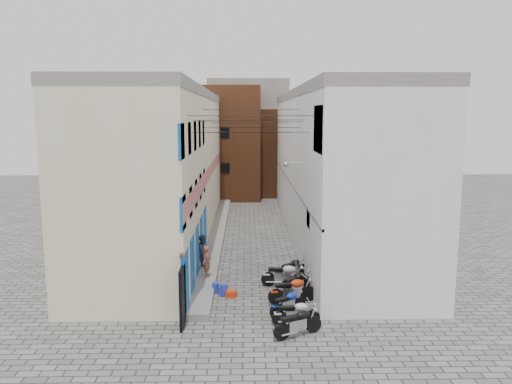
{
  "coord_description": "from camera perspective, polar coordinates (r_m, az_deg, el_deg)",
  "views": [
    {
      "loc": [
        -0.23,
        -17.49,
        7.56
      ],
      "look_at": [
        0.35,
        11.69,
        3.0
      ],
      "focal_mm": 35.0,
      "sensor_mm": 36.0,
      "label": 1
    }
  ],
  "objects": [
    {
      "name": "building_far_brick_left",
      "position": [
        45.59,
        -3.38,
        5.65
      ],
      "size": [
        6.0,
        6.0,
        10.0
      ],
      "primitive_type": "cube",
      "color": "brown",
      "rests_on": "ground"
    },
    {
      "name": "far_shopfront",
      "position": [
        43.16,
        -0.82,
        0.41
      ],
      "size": [
        2.0,
        0.3,
        2.4
      ],
      "primitive_type": "cube",
      "color": "black",
      "rests_on": "ground"
    },
    {
      "name": "building_far_concrete",
      "position": [
        51.53,
        -0.88,
        6.59
      ],
      "size": [
        8.0,
        5.0,
        11.0
      ],
      "primitive_type": "cube",
      "color": "slate",
      "rests_on": "ground"
    },
    {
      "name": "water_jug_near",
      "position": [
        21.39,
        -3.71,
        -11.1
      ],
      "size": [
        0.39,
        0.39,
        0.52
      ],
      "primitive_type": "cylinder",
      "rotation": [
        0.0,
        0.0,
        0.2
      ],
      "color": "#2737C7",
      "rests_on": "ground"
    },
    {
      "name": "ground",
      "position": [
        19.05,
        -0.37,
        -14.5
      ],
      "size": [
        90.0,
        90.0,
        0.0
      ],
      "primitive_type": "plane",
      "color": "#5A5754",
      "rests_on": "ground"
    },
    {
      "name": "building_left",
      "position": [
        30.96,
        -9.97,
        3.07
      ],
      "size": [
        5.1,
        27.0,
        9.0
      ],
      "color": "beige",
      "rests_on": "ground"
    },
    {
      "name": "motorcycle_f",
      "position": [
        22.35,
        3.23,
        -9.31
      ],
      "size": [
        2.09,
        0.81,
        1.18
      ],
      "primitive_type": null,
      "rotation": [
        0.0,
        0.0,
        -1.65
      ],
      "color": "#B5B5BA",
      "rests_on": "ground"
    },
    {
      "name": "person_b",
      "position": [
        24.24,
        -6.04,
        -6.74
      ],
      "size": [
        0.92,
        0.98,
        1.61
      ],
      "primitive_type": "imported",
      "rotation": [
        0.0,
        0.0,
        1.04
      ],
      "color": "#383B54",
      "rests_on": "plinth"
    },
    {
      "name": "motorcycle_a",
      "position": [
        17.7,
        4.81,
        -14.5
      ],
      "size": [
        1.95,
        1.38,
        1.09
      ],
      "primitive_type": null,
      "rotation": [
        0.0,
        0.0,
        -1.1
      ],
      "color": "black",
      "rests_on": "ground"
    },
    {
      "name": "building_far_brick_right",
      "position": [
        47.73,
        2.76,
        4.6
      ],
      "size": [
        5.0,
        6.0,
        8.0
      ],
      "primitive_type": "cube",
      "color": "brown",
      "rests_on": "ground"
    },
    {
      "name": "motorcycle_g",
      "position": [
        23.42,
        4.18,
        -8.6
      ],
      "size": [
        1.75,
        1.68,
        1.07
      ],
      "primitive_type": null,
      "rotation": [
        0.0,
        0.0,
        -0.82
      ],
      "color": "black",
      "rests_on": "ground"
    },
    {
      "name": "red_crate",
      "position": [
        21.26,
        -2.86,
        -11.57
      ],
      "size": [
        0.48,
        0.4,
        0.27
      ],
      "primitive_type": "cube",
      "rotation": [
        0.0,
        0.0,
        -0.18
      ],
      "color": "red",
      "rests_on": "ground"
    },
    {
      "name": "plinth",
      "position": [
        31.43,
        -4.44,
        -4.83
      ],
      "size": [
        0.9,
        26.0,
        0.25
      ],
      "primitive_type": "cube",
      "color": "slate",
      "rests_on": "ground"
    },
    {
      "name": "motorcycle_b",
      "position": [
        18.55,
        4.6,
        -13.49
      ],
      "size": [
        1.81,
        0.71,
        1.02
      ],
      "primitive_type": null,
      "rotation": [
        0.0,
        0.0,
        -1.48
      ],
      "color": "silver",
      "rests_on": "ground"
    },
    {
      "name": "motorcycle_c",
      "position": [
        19.49,
        3.69,
        -12.38
      ],
      "size": [
        1.71,
        1.46,
        1.0
      ],
      "primitive_type": null,
      "rotation": [
        0.0,
        0.0,
        -0.94
      ],
      "color": "#0B2CA7",
      "rests_on": "ground"
    },
    {
      "name": "water_jug_far",
      "position": [
        21.73,
        -4.64,
        -10.87
      ],
      "size": [
        0.38,
        0.38,
        0.46
      ],
      "primitive_type": "cylinder",
      "rotation": [
        0.0,
        0.0,
        -0.4
      ],
      "color": "#263DC0",
      "rests_on": "ground"
    },
    {
      "name": "person_a",
      "position": [
        22.9,
        -5.59,
        -7.9
      ],
      "size": [
        0.41,
        0.57,
        1.43
      ],
      "primitive_type": "imported",
      "rotation": [
        0.0,
        0.0,
        1.71
      ],
      "color": "brown",
      "rests_on": "plinth"
    },
    {
      "name": "motorcycle_d",
      "position": [
        20.56,
        4.16,
        -10.97
      ],
      "size": [
        2.12,
        1.14,
        1.17
      ],
      "primitive_type": null,
      "rotation": [
        0.0,
        0.0,
        -1.31
      ],
      "color": "red",
      "rests_on": "ground"
    },
    {
      "name": "building_right",
      "position": [
        31.08,
        8.57,
        3.14
      ],
      "size": [
        5.94,
        26.0,
        9.0
      ],
      "color": "silver",
      "rests_on": "ground"
    },
    {
      "name": "motorcycle_e",
      "position": [
        21.4,
        4.71,
        -10.22
      ],
      "size": [
        1.87,
        1.79,
        1.14
      ],
      "primitive_type": null,
      "rotation": [
        0.0,
        0.0,
        -0.82
      ],
      "color": "black",
      "rests_on": "ground"
    },
    {
      "name": "overhead_wires",
      "position": [
        25.13,
        -0.62,
        7.89
      ],
      "size": [
        5.8,
        13.02,
        1.32
      ],
      "color": "black",
      "rests_on": "ground"
    }
  ]
}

